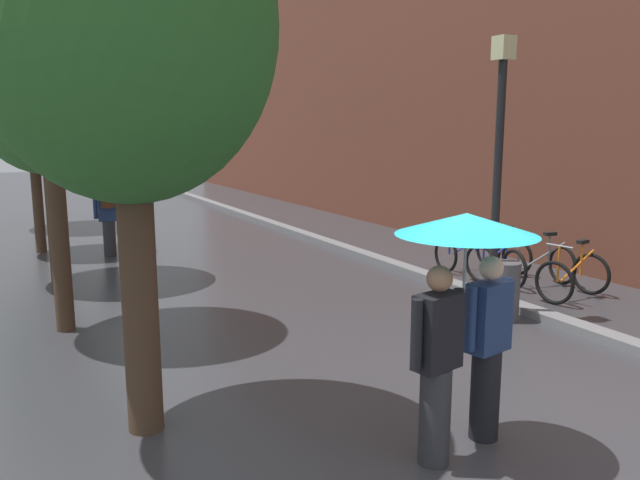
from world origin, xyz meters
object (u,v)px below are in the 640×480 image
Objects in this scene: street_tree_3 at (30,101)px; parked_bicycle_0 at (573,277)px; parked_bicycle_1 at (539,266)px; street_tree_1 at (43,12)px; street_tree_2 at (45,84)px; couple_under_umbrella at (465,292)px; street_tree_0 at (125,28)px; parked_bicycle_3 at (467,251)px; street_tree_4 at (28,86)px; litter_bin at (504,291)px; parked_bicycle_2 at (499,259)px; street_lamp_post at (498,157)px; pedestrian_walking_midground at (108,217)px.

parked_bicycle_0 is at bearing -48.23° from street_tree_3.
street_tree_1 is at bearing 170.45° from parked_bicycle_1.
street_tree_2 is 9.49m from parked_bicycle_0.
parked_bicycle_0 is 0.56× the size of couple_under_umbrella.
street_tree_1 is at bearing 164.08° from parked_bicycle_0.
street_tree_2 is 1.07× the size of street_tree_3.
parked_bicycle_1 is at bearing 16.43° from street_tree_0.
street_tree_0 is 3.49m from street_tree_1.
street_tree_1 reaches higher than street_tree_3.
street_tree_2 reaches higher than parked_bicycle_3.
street_tree_4 is 14.04m from litter_bin.
parked_bicycle_2 is 0.84m from parked_bicycle_3.
parked_bicycle_1 is 1.62m from parked_bicycle_3.
street_tree_2 reaches higher than couple_under_umbrella.
parked_bicycle_0 is 0.29× the size of street_lamp_post.
street_tree_1 is at bearing -90.98° from street_tree_3.
parked_bicycle_0 is 1.05× the size of parked_bicycle_3.
street_tree_1 is at bearing 156.95° from litter_bin.
street_tree_2 is 8.79m from couple_under_umbrella.
street_tree_4 is 6.43× the size of litter_bin.
litter_bin is (5.58, -8.53, -2.90)m from street_tree_3.
parked_bicycle_1 is at bearing 30.98° from litter_bin.
parked_bicycle_3 is at bearing -21.23° from street_tree_2.
street_tree_4 is 6.05m from pedestrian_walking_midground.
street_tree_2 is at bearing 86.29° from street_tree_1.
street_tree_2 reaches higher than litter_bin.
street_tree_2 is at bearing -123.14° from pedestrian_walking_midground.
couple_under_umbrella is (2.66, -5.05, -2.78)m from street_tree_1.
street_tree_3 is 4.09× the size of parked_bicycle_0.
parked_bicycle_1 is (7.28, -11.36, -3.49)m from street_tree_4.
parked_bicycle_3 is at bearing 97.47° from parked_bicycle_1.
parked_bicycle_3 is (-0.21, 1.61, 0.00)m from parked_bicycle_1.
parked_bicycle_3 is 0.28× the size of street_lamp_post.
parked_bicycle_0 reaches higher than litter_bin.
street_tree_1 is at bearing 176.11° from parked_bicycle_2.
street_tree_3 is 10.06m from street_lamp_post.
parked_bicycle_2 is at bearing -42.16° from street_tree_3.
street_tree_3 reaches higher than street_lamp_post.
street_tree_3 is at bearing 89.02° from street_tree_1.
street_lamp_post is 8.48m from pedestrian_walking_midground.
parked_bicycle_3 is (7.07, -9.75, -3.49)m from street_tree_4.
pedestrian_walking_midground is at bearing 130.55° from parked_bicycle_0.
parked_bicycle_2 is (7.06, 2.91, -3.19)m from street_tree_0.
street_tree_3 is 9.75m from parked_bicycle_3.
parked_bicycle_3 is at bearing 48.78° from couple_under_umbrella.
parked_bicycle_0 is 1.37× the size of litter_bin.
street_tree_4 is 4.90× the size of parked_bicycle_3.
couple_under_umbrella is at bearing -136.48° from street_lamp_post.
litter_bin is at bearing -121.57° from parked_bicycle_3.
parked_bicycle_1 is at bearing -82.53° from parked_bicycle_3.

